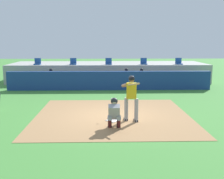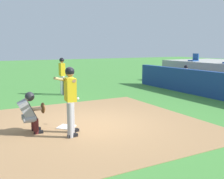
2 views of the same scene
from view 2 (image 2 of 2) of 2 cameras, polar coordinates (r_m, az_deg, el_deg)
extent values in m
plane|color=#428438|center=(8.16, -4.36, -7.33)|extent=(80.00, 80.00, 0.00)
cube|color=#9E754C|center=(8.16, -4.36, -7.29)|extent=(6.40, 6.40, 0.01)
cube|color=white|center=(7.87, -9.74, -7.86)|extent=(0.62, 0.62, 0.02)
cylinder|color=#99999E|center=(7.29, -8.59, -5.66)|extent=(0.15, 0.15, 0.92)
cylinder|color=#99999E|center=(6.89, -8.93, -6.54)|extent=(0.15, 0.15, 0.92)
cube|color=gold|center=(6.93, -8.91, -0.01)|extent=(0.40, 0.27, 0.60)
sphere|color=#996B4C|center=(6.87, -9.00, 3.53)|extent=(0.21, 0.21, 0.21)
sphere|color=black|center=(6.87, -9.00, 3.82)|extent=(0.24, 0.24, 0.24)
cylinder|color=#996B4C|center=(7.17, -9.34, 1.98)|extent=(0.25, 0.25, 0.17)
cylinder|color=#996B4C|center=(6.99, -8.55, 1.82)|extent=(0.57, 0.19, 0.18)
cylinder|color=tan|center=(6.89, -10.46, 2.06)|extent=(0.64, 0.65, 0.24)
cube|color=black|center=(7.43, -8.11, -8.69)|extent=(0.16, 0.28, 0.09)
cube|color=black|center=(7.04, -8.41, -9.72)|extent=(0.16, 0.28, 0.09)
cylinder|color=gray|center=(7.67, -17.51, -5.56)|extent=(0.17, 0.33, 0.16)
cylinder|color=#4C1919|center=(7.74, -16.33, -6.97)|extent=(0.14, 0.14, 0.42)
cube|color=black|center=(7.80, -15.84, -8.13)|extent=(0.12, 0.24, 0.08)
cylinder|color=gray|center=(7.36, -17.13, -6.14)|extent=(0.17, 0.33, 0.16)
cylinder|color=#4C1919|center=(7.44, -15.90, -7.61)|extent=(0.14, 0.14, 0.42)
cube|color=black|center=(7.50, -15.39, -8.81)|extent=(0.12, 0.24, 0.08)
cube|color=gray|center=(7.45, -17.78, -4.23)|extent=(0.42, 0.45, 0.57)
cube|color=#2D2D33|center=(7.47, -16.87, -4.16)|extent=(0.39, 0.27, 0.45)
sphere|color=tan|center=(7.40, -17.30, -1.61)|extent=(0.21, 0.21, 0.21)
sphere|color=#232328|center=(7.40, -17.15, -1.45)|extent=(0.25, 0.25, 0.25)
cylinder|color=tan|center=(7.53, -16.13, -4.03)|extent=(0.12, 0.45, 0.10)
ellipsoid|color=brown|center=(7.60, -14.52, -3.83)|extent=(0.28, 0.13, 0.30)
sphere|color=white|center=(7.85, -7.28, -1.93)|extent=(0.07, 0.07, 0.07)
cylinder|color=silver|center=(13.29, -10.68, 0.99)|extent=(0.14, 0.14, 0.92)
cylinder|color=silver|center=(13.07, -10.36, 0.86)|extent=(0.14, 0.14, 0.92)
cube|color=gold|center=(13.09, -10.62, 4.22)|extent=(0.36, 0.22, 0.60)
sphere|color=#996B4C|center=(13.07, -10.67, 6.05)|extent=(0.20, 0.20, 0.20)
sphere|color=black|center=(13.06, -10.67, 6.18)|extent=(0.23, 0.23, 0.23)
cylinder|color=#333338|center=(12.89, -10.31, 0.59)|extent=(0.18, 0.06, 0.85)
cylinder|color=#939399|center=(15.39, 14.49, 2.06)|extent=(0.15, 0.40, 0.15)
cylinder|color=#939399|center=(15.29, 13.90, 1.04)|extent=(0.13, 0.13, 0.45)
cube|color=maroon|center=(15.28, 13.74, 0.34)|extent=(0.11, 0.24, 0.08)
cylinder|color=#939399|center=(15.20, 15.16, 1.95)|extent=(0.15, 0.40, 0.15)
cylinder|color=#939399|center=(15.10, 14.56, 0.92)|extent=(0.13, 0.13, 0.45)
cube|color=maroon|center=(15.09, 14.40, 0.21)|extent=(0.11, 0.24, 0.08)
cube|color=gray|center=(15.41, 15.46, 3.05)|extent=(0.36, 0.22, 0.54)
sphere|color=tan|center=(15.38, 15.52, 4.49)|extent=(0.20, 0.20, 0.20)
sphere|color=black|center=(15.38, 15.53, 4.64)|extent=(0.22, 0.22, 0.22)
cylinder|color=tan|center=(15.47, 14.56, 2.70)|extent=(0.09, 0.41, 0.22)
cylinder|color=tan|center=(15.19, 15.58, 2.54)|extent=(0.09, 0.41, 0.22)
cube|color=#1E478C|center=(17.57, 16.93, 5.92)|extent=(0.46, 0.46, 0.08)
cube|color=#1E478C|center=(17.71, 17.43, 6.69)|extent=(0.46, 0.06, 0.40)
camera|label=1|loc=(11.35, -77.63, 5.94)|focal=45.81mm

